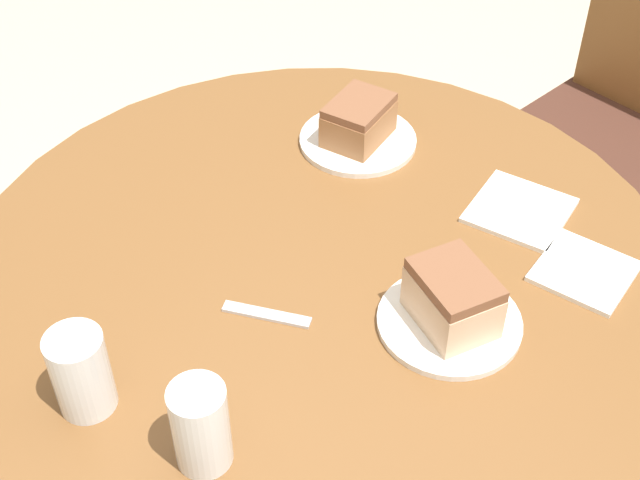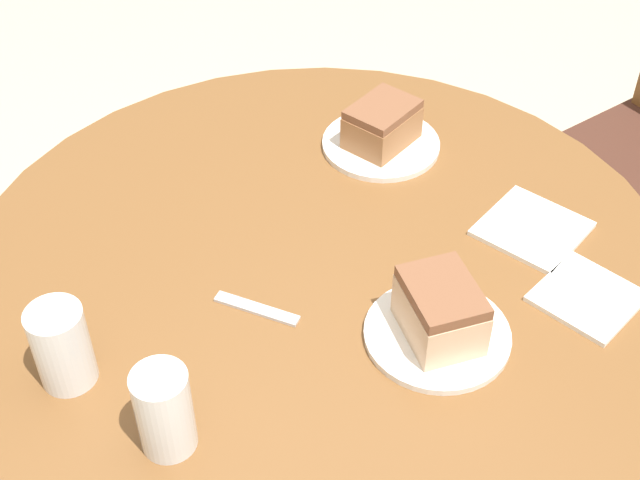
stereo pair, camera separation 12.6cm
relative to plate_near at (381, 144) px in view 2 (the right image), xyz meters
The scene contains 10 objects.
table 0.34m from the plate_near, 64.20° to the right, with size 1.05×1.05×0.73m.
plate_near is the anchor object (origin of this frame).
plate_far 0.43m from the plate_near, 36.78° to the right, with size 0.19×0.19×0.01m.
cake_slice_near 0.04m from the plate_near, 90.00° to the right, with size 0.10×0.12×0.07m.
cake_slice_far 0.43m from the plate_near, 36.78° to the right, with size 0.14×0.13×0.08m.
glass_lemonade 0.65m from the plate_near, 69.43° to the right, with size 0.07×0.07×0.12m.
glass_water 0.65m from the plate_near, 84.51° to the right, with size 0.07×0.07×0.12m.
napkin_stack 0.30m from the plate_near, ahead, with size 0.15×0.15×0.01m.
spoon 0.42m from the plate_near, 70.66° to the right, with size 0.12×0.06×0.00m.
napkin_side 0.44m from the plate_near, ahead, with size 0.13×0.13×0.01m.
Camera 2 is at (0.67, -0.65, 1.63)m, focal length 50.00 mm.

